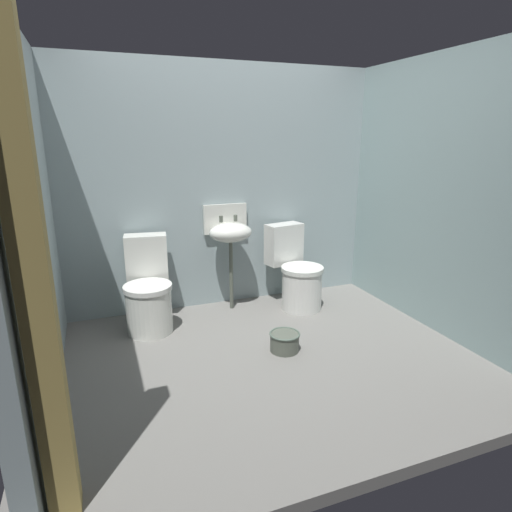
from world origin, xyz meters
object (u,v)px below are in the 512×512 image
(sink, at_px, (230,231))
(bucket, at_px, (285,341))
(toilet_left, at_px, (148,292))
(toilet_right, at_px, (296,274))
(wooden_door_post, at_px, (32,269))

(sink, bearing_deg, bucket, -82.74)
(toilet_left, bearing_deg, sink, -159.19)
(toilet_right, distance_m, bucket, 0.97)
(toilet_left, xyz_separation_m, toilet_right, (1.40, 0.00, 0.00))
(toilet_left, relative_size, toilet_right, 1.00)
(bucket, bearing_deg, toilet_left, 138.92)
(toilet_right, bearing_deg, bucket, 47.06)
(wooden_door_post, xyz_separation_m, bucket, (1.52, 0.98, -1.05))
(wooden_door_post, relative_size, toilet_right, 2.89)
(sink, bearing_deg, toilet_left, -166.66)
(sink, height_order, bucket, sink)
(wooden_door_post, height_order, sink, wooden_door_post)
(toilet_left, bearing_deg, wooden_door_post, 78.75)
(sink, distance_m, bucket, 1.20)
(wooden_door_post, height_order, bucket, wooden_door_post)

